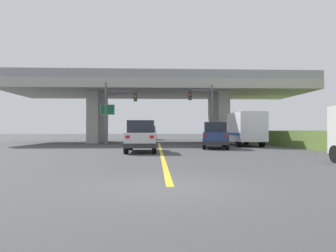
{
  "coord_description": "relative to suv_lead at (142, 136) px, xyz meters",
  "views": [
    {
      "loc": [
        -0.37,
        -7.38,
        1.42
      ],
      "look_at": [
        0.59,
        15.29,
        1.74
      ],
      "focal_mm": 31.69,
      "sensor_mm": 36.0,
      "label": 1
    }
  ],
  "objects": [
    {
      "name": "ground",
      "position": [
        1.28,
        15.53,
        -1.01
      ],
      "size": [
        160.0,
        160.0,
        0.0
      ],
      "primitive_type": "plane",
      "color": "#424244"
    },
    {
      "name": "lane_divider_stripe",
      "position": [
        1.28,
        0.38,
        -1.01
      ],
      "size": [
        0.2,
        24.78,
        0.01
      ],
      "primitive_type": "cube",
      "color": "yellow",
      "rests_on": "ground"
    },
    {
      "name": "highway_sign",
      "position": [
        -4.2,
        12.26,
        2.13
      ],
      "size": [
        1.53,
        0.17,
        4.3
      ],
      "color": "slate",
      "rests_on": "ground"
    },
    {
      "name": "sedan_oncoming",
      "position": [
        0.06,
        24.74,
        -0.0
      ],
      "size": [
        1.94,
        4.41,
        2.02
      ],
      "color": "navy",
      "rests_on": "ground"
    },
    {
      "name": "suv_lead",
      "position": [
        0.0,
        0.0,
        0.0
      ],
      "size": [
        1.93,
        4.64,
        2.02
      ],
      "color": "silver",
      "rests_on": "ground"
    },
    {
      "name": "traffic_signal_farside",
      "position": [
        -2.93,
        9.51,
        2.76
      ],
      "size": [
        3.12,
        0.36,
        6.07
      ],
      "color": "#56595E",
      "rests_on": "ground"
    },
    {
      "name": "suv_crossing",
      "position": [
        5.53,
        3.54,
        -0.0
      ],
      "size": [
        2.52,
        4.65,
        2.02
      ],
      "rotation": [
        0.0,
        0.0,
        -0.16
      ],
      "color": "navy",
      "rests_on": "ground"
    },
    {
      "name": "box_truck",
      "position": [
        8.97,
        7.3,
        0.55
      ],
      "size": [
        2.33,
        6.42,
        2.97
      ],
      "color": "silver",
      "rests_on": "ground"
    },
    {
      "name": "traffic_signal_nearside",
      "position": [
        5.72,
        9.47,
        2.72
      ],
      "size": [
        2.42,
        0.36,
        5.88
      ],
      "color": "#56595E",
      "rests_on": "ground"
    },
    {
      "name": "overpass_bridge",
      "position": [
        1.28,
        15.53,
        4.53
      ],
      "size": [
        33.82,
        10.79,
        7.57
      ],
      "color": "#A8A59E",
      "rests_on": "ground"
    }
  ]
}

